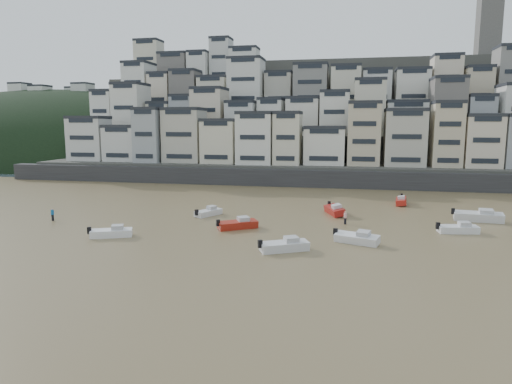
% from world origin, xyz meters
% --- Properties ---
extents(ground, '(400.00, 400.00, 0.00)m').
position_xyz_m(ground, '(0.00, 0.00, 0.00)').
color(ground, olive).
rests_on(ground, ground).
extents(sea_strip, '(340.00, 340.00, 0.00)m').
position_xyz_m(sea_strip, '(-110.00, 145.00, 0.01)').
color(sea_strip, '#455363').
rests_on(sea_strip, ground).
extents(harbor_wall, '(140.00, 3.00, 3.50)m').
position_xyz_m(harbor_wall, '(10.00, 65.00, 1.75)').
color(harbor_wall, '#38383A').
rests_on(harbor_wall, ground).
extents(hillside, '(141.04, 66.00, 50.00)m').
position_xyz_m(hillside, '(14.73, 104.84, 13.01)').
color(hillside, '#4C4C47').
rests_on(hillside, ground).
extents(headland, '(216.00, 135.00, 53.33)m').
position_xyz_m(headland, '(-95.00, 135.00, 0.02)').
color(headland, black).
rests_on(headland, ground).
extents(boat_d, '(5.34, 2.53, 1.40)m').
position_xyz_m(boat_d, '(30.06, 28.60, 0.70)').
color(boat_d, silver).
rests_on(boat_d, ground).
extents(boat_j, '(5.38, 3.54, 1.40)m').
position_xyz_m(boat_j, '(-9.75, 18.29, 0.70)').
color(boat_j, white).
rests_on(boat_j, ground).
extents(boat_f, '(3.61, 5.03, 1.32)m').
position_xyz_m(boat_f, '(-2.49, 32.35, 0.66)').
color(boat_f, silver).
rests_on(boat_f, ground).
extents(boat_i, '(2.33, 5.47, 1.45)m').
position_xyz_m(boat_i, '(25.38, 47.53, 0.72)').
color(boat_i, '#AE1E15').
rests_on(boat_i, ground).
extents(boat_e, '(3.70, 6.02, 1.56)m').
position_xyz_m(boat_e, '(15.09, 36.92, 0.78)').
color(boat_e, maroon).
rests_on(boat_e, ground).
extents(boat_b, '(5.57, 3.46, 1.44)m').
position_xyz_m(boat_b, '(18.10, 21.20, 0.72)').
color(boat_b, silver).
rests_on(boat_b, ground).
extents(boat_a, '(5.75, 4.23, 1.51)m').
position_xyz_m(boat_a, '(10.75, 16.59, 0.76)').
color(boat_a, silver).
rests_on(boat_a, ground).
extents(boat_c, '(5.53, 4.57, 1.49)m').
position_xyz_m(boat_c, '(3.58, 25.38, 0.75)').
color(boat_c, maroon).
rests_on(boat_c, ground).
extents(boat_g, '(6.92, 2.95, 1.83)m').
position_xyz_m(boat_g, '(34.18, 36.20, 0.91)').
color(boat_g, silver).
rests_on(boat_g, ground).
extents(person_blue, '(0.44, 0.44, 1.74)m').
position_xyz_m(person_blue, '(-22.10, 24.81, 0.87)').
color(person_blue, '#165FA5').
rests_on(person_blue, ground).
extents(person_pink, '(0.44, 0.44, 1.74)m').
position_xyz_m(person_pink, '(16.70, 30.77, 0.87)').
color(person_pink, '#E4A5A1').
rests_on(person_pink, ground).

